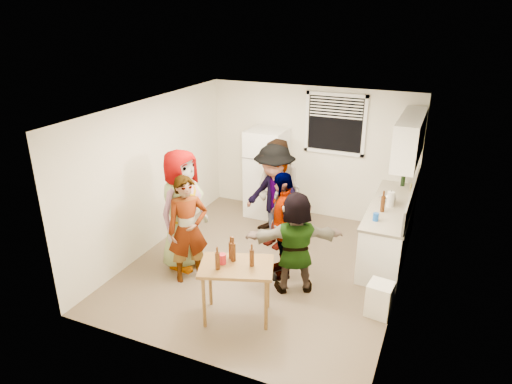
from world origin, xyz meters
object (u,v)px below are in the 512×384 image
at_px(refrigerator, 267,173).
at_px(guest_back_left, 278,235).
at_px(guest_orange, 294,288).
at_px(guest_back_right, 273,246).
at_px(blue_cup, 375,221).
at_px(beer_bottle_table, 233,261).
at_px(wine_bottle, 402,186).
at_px(kettle, 389,203).
at_px(trash_bin, 380,298).
at_px(serving_table, 237,316).
at_px(guest_stripe, 191,278).
at_px(beer_bottle_counter, 382,212).
at_px(red_cup, 222,263).
at_px(guest_black, 281,273).
at_px(guest_grey, 186,264).

height_order(refrigerator, guest_back_left, refrigerator).
bearing_deg(guest_orange, guest_back_right, -82.93).
distance_m(blue_cup, beer_bottle_table, 2.26).
relative_size(refrigerator, beer_bottle_table, 6.75).
bearing_deg(wine_bottle, kettle, -96.63).
bearing_deg(wine_bottle, guest_back_right, -143.35).
distance_m(refrigerator, blue_cup, 2.73).
xyz_separation_m(blue_cup, trash_bin, (0.29, -0.96, -0.65)).
bearing_deg(kettle, serving_table, -124.94).
xyz_separation_m(wine_bottle, guest_stripe, (-2.66, -2.83, -0.90)).
relative_size(trash_bin, serving_table, 0.50).
height_order(trash_bin, serving_table, trash_bin).
xyz_separation_m(beer_bottle_counter, red_cup, (-1.63, -2.16, -0.12)).
xyz_separation_m(guest_black, guest_orange, (0.31, -0.31, 0.00)).
relative_size(blue_cup, serving_table, 0.13).
distance_m(kettle, guest_black, 2.08).
distance_m(beer_bottle_counter, guest_back_right, 1.95).
xyz_separation_m(refrigerator, guest_orange, (1.38, -2.29, -0.85)).
height_order(trash_bin, beer_bottle_table, beer_bottle_table).
distance_m(serving_table, guest_back_left, 2.42).
bearing_deg(wine_bottle, blue_cup, -96.50).
distance_m(red_cup, guest_black, 1.52).
distance_m(guest_back_left, guest_back_right, 0.40).
height_order(kettle, guest_orange, kettle).
height_order(refrigerator, guest_grey, refrigerator).
relative_size(guest_grey, guest_back_right, 1.05).
relative_size(blue_cup, guest_grey, 0.06).
xyz_separation_m(guest_back_right, guest_black, (0.44, -0.78, 0.00)).
bearing_deg(guest_orange, guest_black, -71.88).
height_order(trash_bin, guest_grey, trash_bin).
bearing_deg(guest_black, red_cup, -52.05).
distance_m(trash_bin, guest_grey, 3.05).
bearing_deg(wine_bottle, trash_bin, -87.76).
bearing_deg(wine_bottle, beer_bottle_counter, -96.77).
distance_m(red_cup, guest_stripe, 1.31).
distance_m(beer_bottle_counter, trash_bin, 1.50).
bearing_deg(wine_bottle, beer_bottle_table, -116.96).
bearing_deg(guest_stripe, red_cup, -76.16).
bearing_deg(trash_bin, serving_table, -154.85).
bearing_deg(wine_bottle, guest_stripe, -133.14).
bearing_deg(wine_bottle, refrigerator, -175.62).
bearing_deg(red_cup, refrigerator, 102.49).
relative_size(trash_bin, guest_stripe, 0.28).
distance_m(wine_bottle, guest_black, 2.76).
bearing_deg(serving_table, guest_back_right, 97.77).
height_order(refrigerator, kettle, refrigerator).
relative_size(kettle, blue_cup, 2.04).
relative_size(guest_back_right, guest_black, 1.09).
xyz_separation_m(red_cup, guest_orange, (0.66, 0.95, -0.78)).
bearing_deg(blue_cup, serving_table, -128.74).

